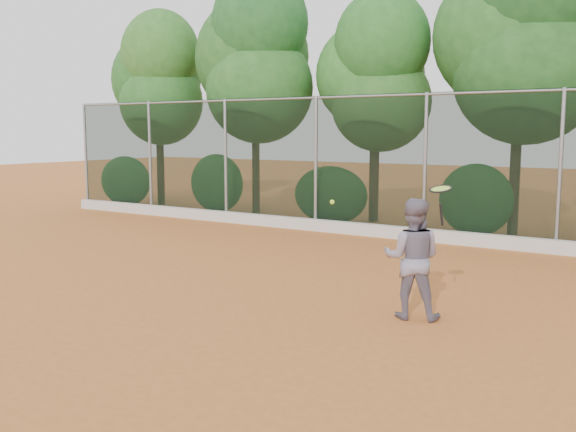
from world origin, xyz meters
The scene contains 7 objects.
ground centered at (0.00, 0.00, 0.00)m, with size 80.00×80.00×0.00m, color #B7642B.
concrete_curb centered at (0.00, 6.82, 0.15)m, with size 24.00×0.20×0.30m, color beige.
tennis_player centered at (2.23, 0.74, 0.84)m, with size 0.82×0.64×1.69m, color slate.
chainlink_fence centered at (0.00, 7.00, 1.86)m, with size 24.09×0.09×3.50m.
foliage_backdrop centered at (-0.55, 8.98, 4.40)m, with size 23.70×3.63×7.55m.
tennis_racket centered at (2.64, 0.63, 1.80)m, with size 0.35×0.35×0.55m.
tennis_ball_in_flight centered at (0.67, 1.24, 1.49)m, with size 0.07×0.07×0.07m.
Camera 1 is at (5.51, -7.55, 2.61)m, focal length 40.00 mm.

